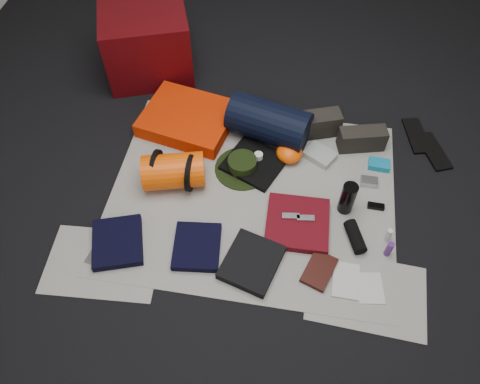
% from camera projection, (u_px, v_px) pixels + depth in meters
% --- Properties ---
extents(floor, '(4.50, 4.50, 0.02)m').
position_uv_depth(floor, '(252.00, 196.00, 2.68)').
color(floor, black).
rests_on(floor, ground).
extents(newspaper_mat, '(1.60, 1.30, 0.01)m').
position_uv_depth(newspaper_mat, '(252.00, 195.00, 2.67)').
color(newspaper_mat, '#B2B0A5').
rests_on(newspaper_mat, floor).
extents(newspaper_sheet_front_left, '(0.61, 0.44, 0.00)m').
position_uv_depth(newspaper_sheet_front_left, '(103.00, 262.00, 2.42)').
color(newspaper_sheet_front_left, '#B2B0A5').
rests_on(newspaper_sheet_front_left, floor).
extents(newspaper_sheet_front_right, '(0.60, 0.43, 0.00)m').
position_uv_depth(newspaper_sheet_front_right, '(367.00, 293.00, 2.32)').
color(newspaper_sheet_front_right, '#B2B0A5').
rests_on(newspaper_sheet_front_right, floor).
extents(red_cabinet, '(0.67, 0.62, 0.46)m').
position_uv_depth(red_cabinet, '(147.00, 44.00, 3.10)').
color(red_cabinet, '#4A0509').
rests_on(red_cabinet, floor).
extents(sleeping_pad, '(0.62, 0.54, 0.10)m').
position_uv_depth(sleeping_pad, '(188.00, 119.00, 2.95)').
color(sleeping_pad, red).
rests_on(sleeping_pad, newspaper_mat).
extents(stuff_sack, '(0.39, 0.29, 0.20)m').
position_uv_depth(stuff_sack, '(174.00, 171.00, 2.64)').
color(stuff_sack, '#F84E04').
rests_on(stuff_sack, newspaper_mat).
extents(sack_strap_left, '(0.02, 0.22, 0.22)m').
position_uv_depth(sack_strap_left, '(156.00, 168.00, 2.64)').
color(sack_strap_left, black).
rests_on(sack_strap_left, newspaper_mat).
extents(sack_strap_right, '(0.03, 0.22, 0.22)m').
position_uv_depth(sack_strap_right, '(191.00, 173.00, 2.62)').
color(sack_strap_right, black).
rests_on(sack_strap_right, newspaper_mat).
extents(navy_duffel, '(0.53, 0.37, 0.25)m').
position_uv_depth(navy_duffel, '(269.00, 122.00, 2.82)').
color(navy_duffel, black).
rests_on(navy_duffel, newspaper_mat).
extents(boonie_brim, '(0.41, 0.41, 0.01)m').
position_uv_depth(boonie_brim, '(242.00, 168.00, 2.77)').
color(boonie_brim, black).
rests_on(boonie_brim, newspaper_mat).
extents(boonie_crown, '(0.17, 0.17, 0.07)m').
position_uv_depth(boonie_crown, '(242.00, 164.00, 2.74)').
color(boonie_crown, black).
rests_on(boonie_crown, boonie_brim).
extents(hiking_boot_left, '(0.33, 0.22, 0.16)m').
position_uv_depth(hiking_boot_left, '(315.00, 125.00, 2.88)').
color(hiking_boot_left, black).
rests_on(hiking_boot_left, newspaper_mat).
extents(hiking_boot_right, '(0.30, 0.17, 0.14)m').
position_uv_depth(hiking_boot_right, '(362.00, 139.00, 2.82)').
color(hiking_boot_right, black).
rests_on(hiking_boot_right, newspaper_mat).
extents(flip_flop_left, '(0.17, 0.31, 0.02)m').
position_uv_depth(flip_flop_left, '(416.00, 136.00, 2.93)').
color(flip_flop_left, black).
rests_on(flip_flop_left, floor).
extents(flip_flop_right, '(0.21, 0.31, 0.02)m').
position_uv_depth(flip_flop_right, '(434.00, 151.00, 2.85)').
color(flip_flop_right, black).
rests_on(flip_flop_right, floor).
extents(trousers_navy_a, '(0.34, 0.36, 0.05)m').
position_uv_depth(trousers_navy_a, '(118.00, 242.00, 2.46)').
color(trousers_navy_a, black).
rests_on(trousers_navy_a, newspaper_mat).
extents(trousers_navy_b, '(0.27, 0.30, 0.04)m').
position_uv_depth(trousers_navy_b, '(197.00, 247.00, 2.45)').
color(trousers_navy_b, black).
rests_on(trousers_navy_b, newspaper_mat).
extents(trousers_charcoal, '(0.34, 0.36, 0.05)m').
position_uv_depth(trousers_charcoal, '(252.00, 262.00, 2.39)').
color(trousers_charcoal, black).
rests_on(trousers_charcoal, newspaper_mat).
extents(black_tshirt, '(0.41, 0.40, 0.03)m').
position_uv_depth(black_tshirt, '(254.00, 163.00, 2.78)').
color(black_tshirt, black).
rests_on(black_tshirt, newspaper_mat).
extents(red_shirt, '(0.35, 0.35, 0.04)m').
position_uv_depth(red_shirt, '(297.00, 223.00, 2.53)').
color(red_shirt, '#580912').
rests_on(red_shirt, newspaper_mat).
extents(orange_stuff_sack, '(0.20, 0.20, 0.10)m').
position_uv_depth(orange_stuff_sack, '(289.00, 153.00, 2.78)').
color(orange_stuff_sack, '#F84E04').
rests_on(orange_stuff_sack, newspaper_mat).
extents(first_aid_pouch, '(0.21, 0.20, 0.04)m').
position_uv_depth(first_aid_pouch, '(320.00, 155.00, 2.81)').
color(first_aid_pouch, '#969D95').
rests_on(first_aid_pouch, newspaper_mat).
extents(water_bottle, '(0.11, 0.11, 0.21)m').
position_uv_depth(water_bottle, '(348.00, 198.00, 2.53)').
color(water_bottle, black).
rests_on(water_bottle, newspaper_mat).
extents(speaker, '(0.13, 0.19, 0.07)m').
position_uv_depth(speaker, '(355.00, 237.00, 2.46)').
color(speaker, black).
rests_on(speaker, newspaper_mat).
extents(compact_camera, '(0.10, 0.06, 0.04)m').
position_uv_depth(compact_camera, '(369.00, 182.00, 2.70)').
color(compact_camera, '#AEAFB3').
rests_on(compact_camera, newspaper_mat).
extents(cyan_case, '(0.13, 0.08, 0.04)m').
position_uv_depth(cyan_case, '(379.00, 165.00, 2.77)').
color(cyan_case, '#107AA1').
rests_on(cyan_case, newspaper_mat).
extents(toiletry_purple, '(0.04, 0.04, 0.10)m').
position_uv_depth(toiletry_purple, '(389.00, 249.00, 2.40)').
color(toiletry_purple, '#512270').
rests_on(toiletry_purple, newspaper_mat).
extents(toiletry_clear, '(0.03, 0.03, 0.09)m').
position_uv_depth(toiletry_clear, '(388.00, 235.00, 2.46)').
color(toiletry_clear, silver).
rests_on(toiletry_clear, newspaper_mat).
extents(paperback_book, '(0.19, 0.23, 0.03)m').
position_uv_depth(paperback_book, '(319.00, 270.00, 2.37)').
color(paperback_book, black).
rests_on(paperback_book, newspaper_mat).
extents(map_booklet, '(0.14, 0.20, 0.01)m').
position_uv_depth(map_booklet, '(346.00, 280.00, 2.35)').
color(map_booklet, '#BBBAB2').
rests_on(map_booklet, newspaper_mat).
extents(map_printout, '(0.15, 0.19, 0.01)m').
position_uv_depth(map_printout, '(370.00, 288.00, 2.33)').
color(map_printout, '#BBBAB2').
rests_on(map_printout, newspaper_mat).
extents(sunglasses, '(0.09, 0.04, 0.02)m').
position_uv_depth(sunglasses, '(376.00, 206.00, 2.61)').
color(sunglasses, black).
rests_on(sunglasses, newspaper_mat).
extents(key_cluster, '(0.09, 0.09, 0.01)m').
position_uv_depth(key_cluster, '(94.00, 258.00, 2.42)').
color(key_cluster, '#AEAFB3').
rests_on(key_cluster, newspaper_mat).
extents(tape_roll, '(0.05, 0.05, 0.04)m').
position_uv_depth(tape_roll, '(258.00, 156.00, 2.77)').
color(tape_roll, silver).
rests_on(tape_roll, black_tshirt).
extents(energy_bar_a, '(0.10, 0.05, 0.01)m').
position_uv_depth(energy_bar_a, '(291.00, 216.00, 2.52)').
color(energy_bar_a, '#AEAFB3').
rests_on(energy_bar_a, red_shirt).
extents(energy_bar_b, '(0.10, 0.05, 0.01)m').
position_uv_depth(energy_bar_b, '(306.00, 218.00, 2.51)').
color(energy_bar_b, '#AEAFB3').
rests_on(energy_bar_b, red_shirt).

